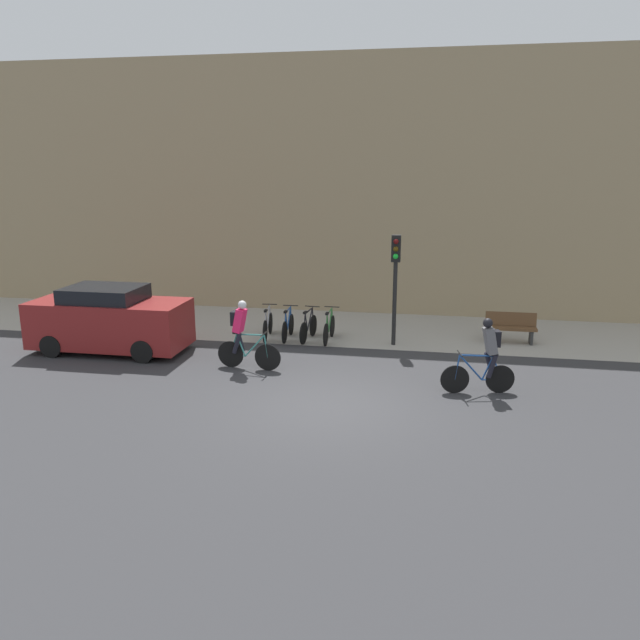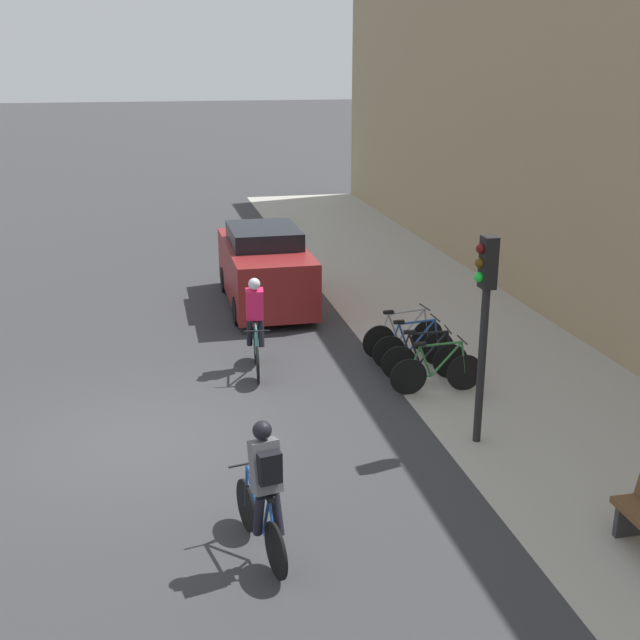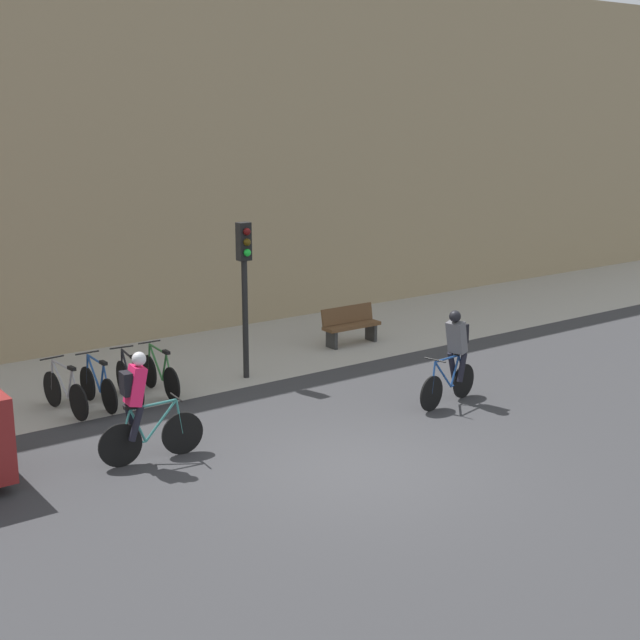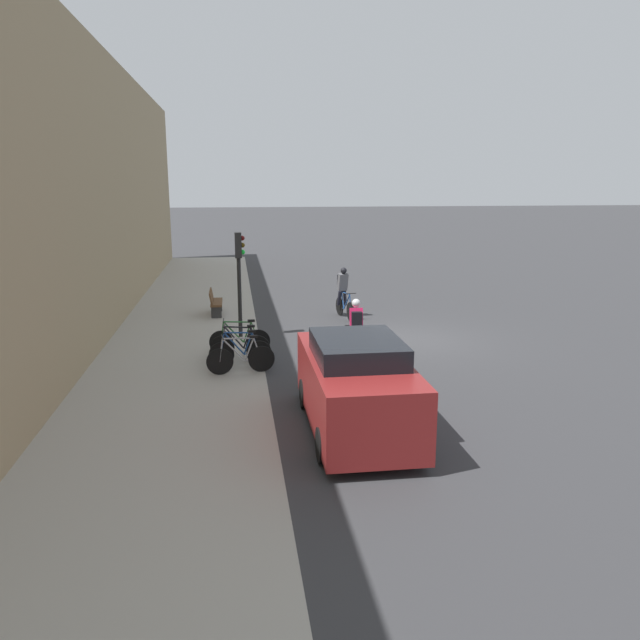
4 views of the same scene
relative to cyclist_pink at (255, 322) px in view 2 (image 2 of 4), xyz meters
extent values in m
plane|color=#333335|center=(2.58, -2.16, -0.95)|extent=(200.00, 200.00, 0.00)
cube|color=#A39E93|center=(2.58, 4.59, -0.94)|extent=(44.00, 4.50, 0.01)
cylinder|color=black|center=(0.67, -0.06, -0.60)|extent=(0.70, 0.10, 0.70)
cylinder|color=black|center=(-0.35, 0.03, -0.60)|extent=(0.70, 0.10, 0.70)
cylinder|color=teal|center=(0.32, -0.03, -0.32)|extent=(0.56, 0.09, 0.62)
cylinder|color=teal|center=(-0.05, 0.00, -0.33)|extent=(0.26, 0.06, 0.58)
cylinder|color=teal|center=(0.21, -0.02, -0.03)|extent=(0.76, 0.11, 0.07)
cylinder|color=teal|center=(-0.14, 0.01, -0.61)|extent=(0.41, 0.07, 0.05)
cylinder|color=teal|center=(-0.25, 0.02, -0.32)|extent=(0.22, 0.05, 0.56)
cylinder|color=teal|center=(0.63, -0.06, -0.31)|extent=(0.12, 0.05, 0.59)
cylinder|color=black|center=(0.59, -0.06, 0.02)|extent=(0.07, 0.46, 0.03)
cube|color=black|center=(-0.16, 0.02, -0.01)|extent=(0.21, 0.10, 0.06)
cube|color=#EA1E56|center=(-0.06, 0.01, 0.32)|extent=(0.35, 0.35, 0.63)
sphere|color=silver|center=(0.02, 0.00, 0.73)|extent=(0.24, 0.24, 0.22)
cylinder|color=black|center=(-0.12, -0.10, -0.25)|extent=(0.28, 0.14, 0.56)
cylinder|color=black|center=(-0.10, 0.12, -0.25)|extent=(0.25, 0.13, 0.56)
cube|color=black|center=(-0.20, 0.02, 0.37)|extent=(0.16, 0.27, 0.36)
cylinder|color=black|center=(5.32, -0.87, -0.61)|extent=(0.66, 0.17, 0.66)
cylinder|color=black|center=(6.34, -0.67, -0.61)|extent=(0.66, 0.17, 0.66)
cylinder|color=#1E478C|center=(5.66, -0.80, -0.33)|extent=(0.57, 0.15, 0.62)
cylinder|color=#1E478C|center=(6.04, -0.73, -0.35)|extent=(0.27, 0.09, 0.58)
cylinder|color=#1E478C|center=(5.78, -0.78, -0.05)|extent=(0.77, 0.19, 0.07)
cylinder|color=#1E478C|center=(6.13, -0.71, -0.62)|extent=(0.42, 0.11, 0.05)
cylinder|color=#1E478C|center=(6.25, -0.68, -0.34)|extent=(0.22, 0.07, 0.56)
cylinder|color=#1E478C|center=(5.36, -0.86, -0.32)|extent=(0.12, 0.06, 0.59)
cylinder|color=black|center=(5.40, -0.86, 0.01)|extent=(0.12, 0.46, 0.03)
cube|color=black|center=(6.16, -0.70, -0.02)|extent=(0.21, 0.12, 0.06)
cube|color=#5B5B60|center=(6.06, -0.72, 0.31)|extent=(0.38, 0.38, 0.63)
sphere|color=black|center=(5.98, -0.74, 0.72)|extent=(0.26, 0.26, 0.22)
cylinder|color=black|center=(6.08, -0.60, -0.27)|extent=(0.29, 0.16, 0.56)
cylinder|color=black|center=(6.13, -0.82, -0.27)|extent=(0.26, 0.16, 0.56)
cube|color=black|center=(6.19, -0.69, 0.36)|extent=(0.19, 0.28, 0.36)
cylinder|color=black|center=(-0.19, 3.45, -0.61)|extent=(0.10, 0.67, 0.67)
cylinder|color=black|center=(-0.08, 2.42, -0.61)|extent=(0.10, 0.67, 0.67)
cylinder|color=#99999E|center=(-0.15, 3.10, -0.33)|extent=(0.10, 0.57, 0.62)
cylinder|color=#99999E|center=(-0.11, 2.72, -0.34)|extent=(0.07, 0.27, 0.58)
cylinder|color=#99999E|center=(-0.14, 2.99, -0.05)|extent=(0.12, 0.77, 0.07)
cylinder|color=#99999E|center=(-0.10, 2.63, -0.62)|extent=(0.08, 0.42, 0.05)
cylinder|color=#99999E|center=(-0.09, 2.51, -0.34)|extent=(0.05, 0.22, 0.56)
cylinder|color=#99999E|center=(-0.18, 3.41, -0.32)|extent=(0.05, 0.12, 0.59)
cylinder|color=black|center=(-0.18, 3.37, 0.01)|extent=(0.46, 0.08, 0.03)
cube|color=black|center=(-0.10, 2.61, -0.02)|extent=(0.10, 0.21, 0.06)
cylinder|color=black|center=(0.48, 3.42, -0.62)|extent=(0.05, 0.66, 0.66)
cylinder|color=black|center=(0.51, 2.45, -0.62)|extent=(0.05, 0.66, 0.66)
cylinder|color=#1E478C|center=(0.49, 3.09, -0.34)|extent=(0.05, 0.54, 0.62)
cylinder|color=#1E478C|center=(0.50, 2.73, -0.35)|extent=(0.05, 0.25, 0.58)
cylinder|color=#1E478C|center=(0.49, 2.99, -0.05)|extent=(0.06, 0.72, 0.07)
cylinder|color=#1E478C|center=(0.50, 2.65, -0.63)|extent=(0.04, 0.39, 0.05)
cylinder|color=#1E478C|center=(0.50, 2.54, -0.34)|extent=(0.04, 0.21, 0.56)
cylinder|color=#1E478C|center=(0.49, 3.38, -0.33)|extent=(0.04, 0.11, 0.58)
cylinder|color=black|center=(0.49, 3.34, 0.00)|extent=(0.46, 0.04, 0.03)
cube|color=black|center=(0.50, 2.63, -0.03)|extent=(0.08, 0.20, 0.06)
cylinder|color=black|center=(1.18, 3.41, -0.62)|extent=(0.11, 0.65, 0.65)
cylinder|color=black|center=(1.07, 2.46, -0.62)|extent=(0.11, 0.65, 0.65)
cylinder|color=black|center=(1.14, 3.09, -0.34)|extent=(0.10, 0.53, 0.62)
cylinder|color=black|center=(1.10, 2.74, -0.35)|extent=(0.07, 0.25, 0.58)
cylinder|color=black|center=(1.13, 2.98, -0.05)|extent=(0.12, 0.71, 0.07)
cylinder|color=black|center=(1.09, 2.65, -0.63)|extent=(0.07, 0.38, 0.05)
cylinder|color=black|center=(1.08, 2.55, -0.34)|extent=(0.05, 0.20, 0.56)
cylinder|color=black|center=(1.17, 3.37, -0.33)|extent=(0.05, 0.12, 0.58)
cylinder|color=black|center=(1.17, 3.34, 0.00)|extent=(0.46, 0.08, 0.03)
cube|color=black|center=(1.09, 2.63, -0.03)|extent=(0.10, 0.21, 0.06)
cylinder|color=black|center=(1.76, 3.45, -0.62)|extent=(0.05, 0.66, 0.66)
cylinder|color=black|center=(1.74, 2.42, -0.62)|extent=(0.05, 0.66, 0.66)
cylinder|color=#2D6B33|center=(1.76, 3.10, -0.33)|extent=(0.05, 0.57, 0.62)
cylinder|color=#2D6B33|center=(1.75, 2.72, -0.35)|extent=(0.05, 0.26, 0.58)
cylinder|color=#2D6B33|center=(1.75, 2.99, -0.05)|extent=(0.06, 0.76, 0.07)
cylinder|color=#2D6B33|center=(1.75, 2.63, -0.62)|extent=(0.04, 0.41, 0.05)
cylinder|color=#2D6B33|center=(1.74, 2.51, -0.34)|extent=(0.04, 0.22, 0.56)
cylinder|color=#2D6B33|center=(1.76, 3.41, -0.33)|extent=(0.04, 0.12, 0.59)
cylinder|color=black|center=(1.76, 3.37, 0.00)|extent=(0.46, 0.04, 0.03)
cube|color=black|center=(1.74, 2.61, -0.03)|extent=(0.08, 0.20, 0.06)
cylinder|color=black|center=(3.67, 2.89, 0.66)|extent=(0.12, 0.12, 3.20)
cube|color=black|center=(3.67, 2.89, 1.88)|extent=(0.26, 0.20, 0.76)
sphere|color=#590C0C|center=(3.67, 2.76, 2.09)|extent=(0.15, 0.15, 0.15)
sphere|color=#4C380A|center=(3.67, 2.76, 1.88)|extent=(0.15, 0.15, 0.15)
sphere|color=green|center=(3.67, 2.76, 1.67)|extent=(0.15, 0.15, 0.15)
cube|color=#2D2D2D|center=(6.46, 3.69, -0.72)|extent=(0.08, 0.36, 0.45)
cube|color=maroon|center=(-4.10, 0.81, -0.13)|extent=(4.30, 1.78, 1.27)
cube|color=black|center=(-4.20, 0.81, 0.70)|extent=(2.06, 1.57, 0.40)
cylinder|color=black|center=(-2.76, -0.01, -0.64)|extent=(0.62, 0.20, 0.62)
cylinder|color=black|center=(-2.76, 1.62, -0.64)|extent=(0.62, 0.20, 0.62)
cylinder|color=black|center=(-5.43, -0.01, -0.64)|extent=(0.62, 0.20, 0.62)
cylinder|color=black|center=(-5.43, 1.62, -0.64)|extent=(0.62, 0.20, 0.62)
camera|label=1|loc=(4.71, -14.74, 4.14)|focal=35.00mm
camera|label=2|loc=(14.01, -1.84, 4.67)|focal=45.00mm
camera|label=3|loc=(-5.45, -12.17, 4.45)|focal=50.00mm
camera|label=4|loc=(-15.19, 3.04, 3.75)|focal=35.00mm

